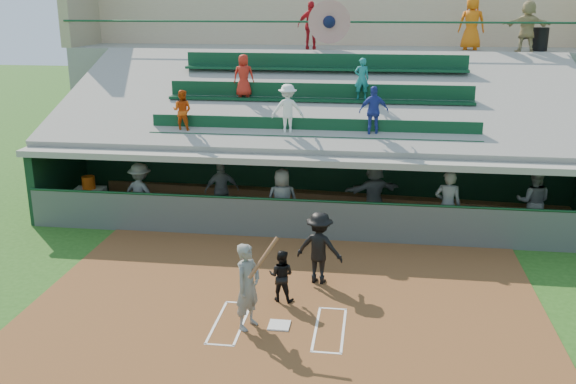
# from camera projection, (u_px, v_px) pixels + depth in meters

# --- Properties ---
(ground) EXTENTS (100.00, 100.00, 0.00)m
(ground) POSITION_uv_depth(u_px,v_px,m) (279.00, 327.00, 12.99)
(ground) COLOR #224E16
(ground) RESTS_ON ground
(dirt_slab) EXTENTS (11.00, 9.00, 0.02)m
(dirt_slab) POSITION_uv_depth(u_px,v_px,m) (283.00, 315.00, 13.46)
(dirt_slab) COLOR brown
(dirt_slab) RESTS_ON ground
(home_plate) EXTENTS (0.43, 0.43, 0.03)m
(home_plate) POSITION_uv_depth(u_px,v_px,m) (279.00, 325.00, 12.98)
(home_plate) COLOR silver
(home_plate) RESTS_ON dirt_slab
(batters_box_chalk) EXTENTS (2.65, 1.85, 0.01)m
(batters_box_chalk) POSITION_uv_depth(u_px,v_px,m) (279.00, 326.00, 12.98)
(batters_box_chalk) COLOR white
(batters_box_chalk) RESTS_ON dirt_slab
(dugout_floor) EXTENTS (16.00, 3.50, 0.04)m
(dugout_floor) POSITION_uv_depth(u_px,v_px,m) (313.00, 218.00, 19.39)
(dugout_floor) COLOR gray
(dugout_floor) RESTS_ON ground
(concourse_slab) EXTENTS (20.00, 3.00, 4.60)m
(concourse_slab) POSITION_uv_depth(u_px,v_px,m) (331.00, 107.00, 25.13)
(concourse_slab) COLOR gray
(concourse_slab) RESTS_ON ground
(grandstand) EXTENTS (20.40, 10.40, 7.80)m
(grandstand) POSITION_uv_depth(u_px,v_px,m) (324.00, 122.00, 22.31)
(grandstand) COLOR #515751
(grandstand) RESTS_ON ground
(batter_at_plate) EXTENTS (0.96, 0.80, 1.95)m
(batter_at_plate) POSITION_uv_depth(u_px,v_px,m) (248.00, 286.00, 12.70)
(batter_at_plate) COLOR #61645E
(batter_at_plate) RESTS_ON dirt_slab
(catcher) EXTENTS (0.62, 0.51, 1.17)m
(catcher) POSITION_uv_depth(u_px,v_px,m) (281.00, 276.00, 13.94)
(catcher) COLOR black
(catcher) RESTS_ON dirt_slab
(home_umpire) EXTENTS (1.21, 0.85, 1.70)m
(home_umpire) POSITION_uv_depth(u_px,v_px,m) (319.00, 248.00, 14.78)
(home_umpire) COLOR black
(home_umpire) RESTS_ON dirt_slab
(dugout_bench) EXTENTS (14.70, 1.65, 0.44)m
(dugout_bench) POSITION_uv_depth(u_px,v_px,m) (324.00, 199.00, 20.40)
(dugout_bench) COLOR #8F5E34
(dugout_bench) RESTS_ON dugout_floor
(white_table) EXTENTS (0.95, 0.76, 0.78)m
(white_table) POSITION_uv_depth(u_px,v_px,m) (90.00, 201.00, 19.72)
(white_table) COLOR silver
(white_table) RESTS_ON dugout_floor
(water_cooler) EXTENTS (0.39, 0.39, 0.39)m
(water_cooler) POSITION_uv_depth(u_px,v_px,m) (89.00, 183.00, 19.52)
(water_cooler) COLOR #C94B0B
(water_cooler) RESTS_ON white_table
(dugout_player_a) EXTENTS (1.30, 0.96, 1.81)m
(dugout_player_a) POSITION_uv_depth(u_px,v_px,m) (141.00, 193.00, 18.68)
(dugout_player_a) COLOR #51534F
(dugout_player_a) RESTS_ON dugout_floor
(dugout_player_b) EXTENTS (1.11, 0.79, 1.75)m
(dugout_player_b) POSITION_uv_depth(u_px,v_px,m) (222.00, 190.00, 19.10)
(dugout_player_b) COLOR #61645E
(dugout_player_b) RESTS_ON dugout_floor
(dugout_player_c) EXTENTS (0.98, 0.73, 1.82)m
(dugout_player_c) POSITION_uv_depth(u_px,v_px,m) (282.00, 201.00, 17.99)
(dugout_player_c) COLOR #555853
(dugout_player_c) RESTS_ON dugout_floor
(dugout_player_d) EXTENTS (1.77, 1.20, 1.83)m
(dugout_player_d) POSITION_uv_depth(u_px,v_px,m) (374.00, 192.00, 18.75)
(dugout_player_d) COLOR #5F625D
(dugout_player_d) RESTS_ON dugout_floor
(dugout_player_e) EXTENTS (0.75, 0.53, 1.95)m
(dugout_player_e) POSITION_uv_depth(u_px,v_px,m) (447.00, 206.00, 17.33)
(dugout_player_e) COLOR #555853
(dugout_player_e) RESTS_ON dugout_floor
(dugout_player_f) EXTENTS (1.04, 0.88, 1.89)m
(dugout_player_f) POSITION_uv_depth(u_px,v_px,m) (533.00, 202.00, 17.76)
(dugout_player_f) COLOR #585B55
(dugout_player_f) RESTS_ON dugout_floor
(trash_bin) EXTENTS (0.54, 0.54, 0.82)m
(trash_bin) POSITION_uv_depth(u_px,v_px,m) (540.00, 39.00, 22.73)
(trash_bin) COLOR black
(trash_bin) RESTS_ON concourse_slab
(concourse_staff_a) EXTENTS (1.03, 0.50, 1.71)m
(concourse_staff_a) POSITION_uv_depth(u_px,v_px,m) (311.00, 25.00, 23.30)
(concourse_staff_a) COLOR red
(concourse_staff_a) RESTS_ON concourse_slab
(concourse_staff_b) EXTENTS (0.97, 0.67, 1.90)m
(concourse_staff_b) POSITION_uv_depth(u_px,v_px,m) (472.00, 23.00, 23.03)
(concourse_staff_b) COLOR orange
(concourse_staff_b) RESTS_ON concourse_slab
(concourse_staff_c) EXTENTS (1.64, 0.56, 1.75)m
(concourse_staff_c) POSITION_uv_depth(u_px,v_px,m) (527.00, 26.00, 22.16)
(concourse_staff_c) COLOR tan
(concourse_staff_c) RESTS_ON concourse_slab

